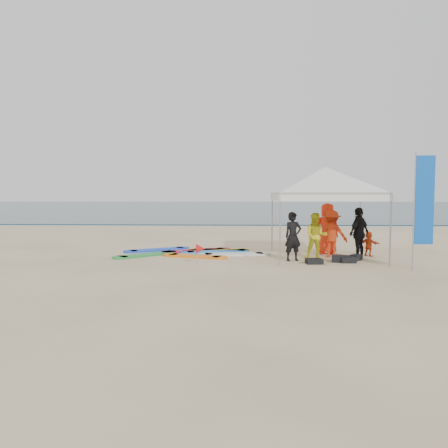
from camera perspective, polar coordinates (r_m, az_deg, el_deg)
name	(u,v)px	position (r m, az deg, el deg)	size (l,w,h in m)	color
ground	(224,274)	(12.08, 0.03, -6.55)	(120.00, 120.00, 0.00)	beige
ocean	(237,207)	(71.91, 1.73, 2.27)	(160.00, 84.00, 0.08)	#0C2633
shoreline_foam	(234,226)	(30.16, 1.26, -0.20)	(160.00, 1.20, 0.01)	silver
person_black_a	(293,237)	(14.49, 9.01, -1.62)	(0.59, 0.39, 1.61)	black
person_yellow	(316,236)	(15.10, 11.94, -1.54)	(0.76, 0.59, 1.56)	yellow
person_orange_a	(332,234)	(15.63, 13.89, -1.25)	(1.05, 0.61, 1.63)	red
person_black_b	(359,233)	(15.43, 17.22, -1.16)	(1.02, 0.43, 1.75)	black
person_orange_b	(327,229)	(16.40, 13.32, -0.58)	(0.91, 0.59, 1.87)	#FF3516
person_seated	(369,244)	(16.27, 18.39, -2.47)	(0.81, 0.26, 0.88)	#C33C11
canopy_tent	(325,167)	(15.29, 13.10, 7.21)	(4.71, 4.71, 3.55)	#A5A5A8
feather_flag	(423,202)	(13.56, 24.59, 2.68)	(0.57, 0.04, 3.38)	#A5A5A8
marker_pennant	(201,249)	(13.61, -3.07, -3.25)	(0.28, 0.28, 0.64)	#A5A5A8
gear_pile	(338,259)	(14.53, 14.63, -4.50)	(1.99, 1.18, 0.22)	black
surfboard_spread	(195,252)	(16.24, -3.80, -3.72)	(5.13, 3.09, 0.07)	#C0163D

